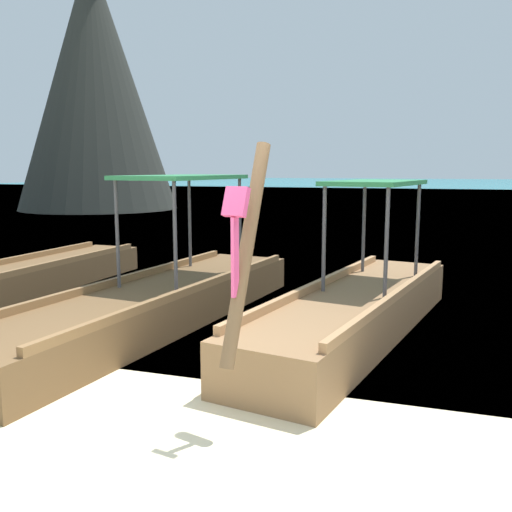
# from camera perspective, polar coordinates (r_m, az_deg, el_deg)

# --- Properties ---
(ground) EXTENTS (120.00, 120.00, 0.00)m
(ground) POSITION_cam_1_polar(r_m,az_deg,el_deg) (4.93, -12.83, -17.50)
(ground) COLOR beige
(sea_water) EXTENTS (120.00, 120.00, 0.00)m
(sea_water) POSITION_cam_1_polar(r_m,az_deg,el_deg) (65.18, 16.23, 6.66)
(sea_water) COLOR #147A89
(sea_water) RESTS_ON ground
(longtail_boat_turquoise_ribbon) EXTENTS (1.26, 6.21, 2.61)m
(longtail_boat_turquoise_ribbon) POSITION_cam_1_polar(r_m,az_deg,el_deg) (10.63, -22.56, -2.13)
(longtail_boat_turquoise_ribbon) COLOR brown
(longtail_boat_turquoise_ribbon) RESTS_ON ground
(longtail_boat_green_ribbon) EXTENTS (2.08, 6.88, 2.28)m
(longtail_boat_green_ribbon) POSITION_cam_1_polar(r_m,az_deg,el_deg) (7.98, -10.31, -4.57)
(longtail_boat_green_ribbon) COLOR brown
(longtail_boat_green_ribbon) RESTS_ON ground
(longtail_boat_pink_ribbon) EXTENTS (2.16, 5.99, 2.40)m
(longtail_boat_pink_ribbon) POSITION_cam_1_polar(r_m,az_deg,el_deg) (7.46, 10.14, -5.34)
(longtail_boat_pink_ribbon) COLOR olive
(longtail_boat_pink_ribbon) RESTS_ON ground
(karst_rock) EXTENTS (8.67, 8.41, 13.48)m
(karst_rock) POSITION_cam_1_polar(r_m,az_deg,el_deg) (32.29, -16.43, 15.94)
(karst_rock) COLOR #2D302B
(karst_rock) RESTS_ON ground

